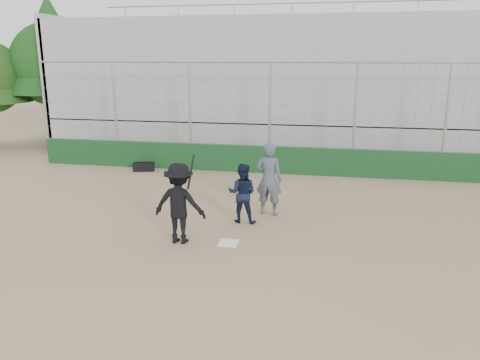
% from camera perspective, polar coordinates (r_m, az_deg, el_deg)
% --- Properties ---
extents(ground, '(90.00, 90.00, 0.00)m').
position_cam_1_polar(ground, '(10.88, -1.43, -7.71)').
color(ground, '#806245').
rests_on(ground, ground).
extents(home_plate, '(0.44, 0.44, 0.02)m').
position_cam_1_polar(home_plate, '(10.88, -1.43, -7.65)').
color(home_plate, white).
rests_on(home_plate, ground).
extents(backstop, '(18.10, 0.25, 4.04)m').
position_cam_1_polar(backstop, '(17.26, 3.59, 3.99)').
color(backstop, '#103418').
rests_on(backstop, ground).
extents(bleachers, '(20.25, 6.70, 6.98)m').
position_cam_1_polar(bleachers, '(21.92, 5.42, 11.40)').
color(bleachers, gray).
rests_on(bleachers, ground).
extents(tree_left, '(4.48, 4.48, 7.00)m').
position_cam_1_polar(tree_left, '(24.66, -21.98, 14.20)').
color(tree_left, '#321F12').
rests_on(tree_left, ground).
extents(batter_at_plate, '(1.24, 0.81, 2.01)m').
position_cam_1_polar(batter_at_plate, '(10.74, -7.40, -2.82)').
color(batter_at_plate, black).
rests_on(batter_at_plate, ground).
extents(catcher_crouched, '(0.81, 0.65, 1.07)m').
position_cam_1_polar(catcher_crouched, '(12.04, 0.27, -2.80)').
color(catcher_crouched, black).
rests_on(catcher_crouched, ground).
extents(umpire, '(0.78, 0.57, 1.79)m').
position_cam_1_polar(umpire, '(12.59, 3.53, -0.32)').
color(umpire, '#444D57').
rests_on(umpire, ground).
extents(equipment_bag, '(0.82, 0.49, 0.37)m').
position_cam_1_polar(equipment_bag, '(18.01, -11.65, 1.59)').
color(equipment_bag, black).
rests_on(equipment_bag, ground).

